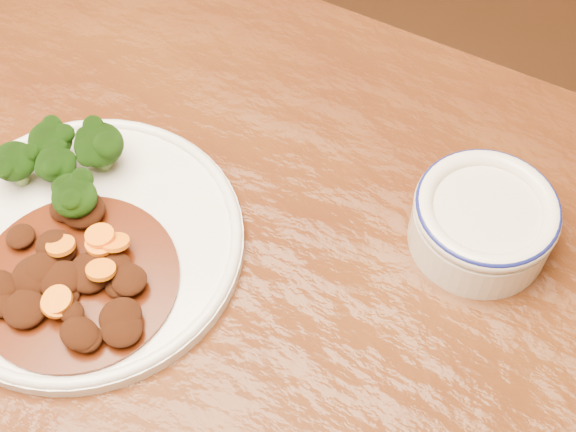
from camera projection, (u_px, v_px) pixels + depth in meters
The scene contains 5 objects.
dining_table at pixel (66, 301), 0.82m from camera, with size 1.56×1.00×0.75m.
dinner_plate at pixel (85, 242), 0.76m from camera, with size 0.30×0.30×0.02m.
broccoli_florets at pixel (62, 160), 0.77m from camera, with size 0.12×0.10×0.05m.
mince_stew at pixel (71, 277), 0.72m from camera, with size 0.19×0.19×0.03m.
dip_bowl at pixel (483, 220), 0.74m from camera, with size 0.13×0.13×0.06m.
Camera 1 is at (0.41, -0.21, 1.40)m, focal length 50.00 mm.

